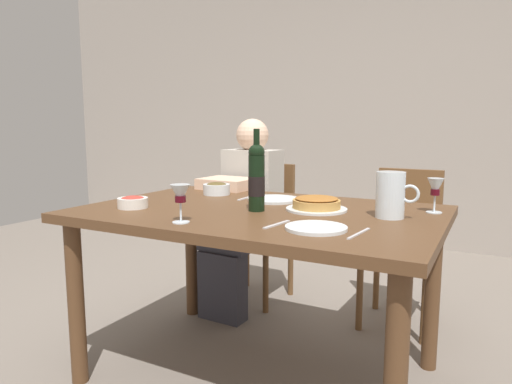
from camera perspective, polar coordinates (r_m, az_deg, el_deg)
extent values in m
plane|color=slate|center=(2.23, 0.39, -21.75)|extent=(8.00, 8.00, 0.00)
cube|color=#A3998E|center=(4.51, 16.77, 11.50)|extent=(8.00, 0.10, 2.80)
cube|color=brown|center=(1.97, 0.41, -2.74)|extent=(1.50, 1.00, 0.04)
cylinder|color=brown|center=(2.16, -21.54, -12.77)|extent=(0.07, 0.07, 0.72)
cylinder|color=brown|center=(2.75, -8.06, -7.79)|extent=(0.07, 0.07, 0.72)
cylinder|color=brown|center=(2.27, 21.12, -11.71)|extent=(0.07, 0.07, 0.72)
cylinder|color=black|center=(1.91, 0.07, 1.10)|extent=(0.07, 0.07, 0.23)
sphere|color=black|center=(1.90, 0.07, 4.98)|extent=(0.07, 0.07, 0.07)
cylinder|color=black|center=(1.90, 0.07, 6.57)|extent=(0.03, 0.03, 0.09)
cylinder|color=black|center=(1.91, 0.07, 0.75)|extent=(0.07, 0.07, 0.08)
cylinder|color=silver|center=(1.84, 16.41, -0.35)|extent=(0.11, 0.11, 0.18)
cylinder|color=silver|center=(1.85, 16.37, -1.35)|extent=(0.10, 0.10, 0.11)
torus|color=silver|center=(1.83, 18.67, -0.23)|extent=(0.07, 0.01, 0.07)
cylinder|color=silver|center=(1.96, 7.55, -2.13)|extent=(0.26, 0.26, 0.01)
cylinder|color=#C18E47|center=(1.95, 7.56, -1.48)|extent=(0.20, 0.20, 0.03)
ellipsoid|color=#9E6028|center=(1.95, 7.57, -0.80)|extent=(0.18, 0.18, 0.02)
cylinder|color=white|center=(2.07, -15.12, -1.31)|extent=(0.13, 0.13, 0.04)
ellipsoid|color=#B2382D|center=(2.06, -15.13, -0.89)|extent=(0.11, 0.11, 0.03)
cylinder|color=silver|center=(2.39, -4.94, 0.33)|extent=(0.14, 0.14, 0.05)
ellipsoid|color=brown|center=(2.39, -4.95, 0.79)|extent=(0.11, 0.11, 0.04)
cylinder|color=silver|center=(1.71, -9.34, -3.74)|extent=(0.06, 0.06, 0.00)
cylinder|color=silver|center=(1.71, -9.37, -2.52)|extent=(0.01, 0.01, 0.07)
cone|color=silver|center=(1.70, -9.43, -0.21)|extent=(0.07, 0.07, 0.07)
cylinder|color=#470A14|center=(1.70, -9.41, -0.86)|extent=(0.04, 0.04, 0.02)
cylinder|color=silver|center=(2.02, 21.32, -2.38)|extent=(0.06, 0.06, 0.00)
cylinder|color=silver|center=(2.02, 21.37, -1.40)|extent=(0.01, 0.01, 0.07)
cone|color=silver|center=(2.01, 21.47, 0.57)|extent=(0.07, 0.07, 0.07)
cylinder|color=#470A14|center=(2.01, 21.44, -0.01)|extent=(0.04, 0.04, 0.03)
cylinder|color=silver|center=(1.60, 7.51, -4.45)|extent=(0.22, 0.22, 0.01)
cylinder|color=silver|center=(2.19, 2.22, -0.93)|extent=(0.25, 0.25, 0.01)
cube|color=silver|center=(1.65, 2.61, -4.07)|extent=(0.04, 0.16, 0.00)
cube|color=silver|center=(1.55, 12.72, -5.07)|extent=(0.03, 0.18, 0.00)
cube|color=silver|center=(2.13, 5.85, -1.32)|extent=(0.03, 0.18, 0.00)
cube|color=silver|center=(2.26, -1.21, -0.73)|extent=(0.02, 0.16, 0.00)
cube|color=brown|center=(2.94, -0.06, -4.66)|extent=(0.42, 0.42, 0.02)
cube|color=brown|center=(3.06, 1.69, -0.15)|extent=(0.36, 0.05, 0.40)
cylinder|color=brown|center=(2.95, -4.65, -9.37)|extent=(0.04, 0.04, 0.45)
cylinder|color=brown|center=(2.78, 1.21, -10.47)|extent=(0.04, 0.04, 0.45)
cylinder|color=brown|center=(3.22, -1.15, -7.82)|extent=(0.04, 0.04, 0.45)
cylinder|color=brown|center=(3.06, 4.34, -8.68)|extent=(0.04, 0.04, 0.45)
cube|color=#B7B2A8|center=(2.85, -0.44, 0.28)|extent=(0.35, 0.21, 0.50)
sphere|color=beige|center=(2.83, -0.45, 7.12)|extent=(0.20, 0.20, 0.20)
cube|color=#33333D|center=(2.74, -2.47, -5.38)|extent=(0.32, 0.39, 0.14)
cube|color=#33333D|center=(2.70, -4.20, -11.60)|extent=(0.28, 0.13, 0.40)
cube|color=beige|center=(2.61, -3.59, 1.07)|extent=(0.30, 0.25, 0.06)
cube|color=brown|center=(2.66, 17.58, -6.39)|extent=(0.41, 0.41, 0.02)
cube|color=brown|center=(2.80, 18.58, -1.35)|extent=(0.36, 0.04, 0.40)
cylinder|color=brown|center=(2.61, 12.81, -11.88)|extent=(0.04, 0.04, 0.45)
cylinder|color=brown|center=(2.54, 20.33, -12.77)|extent=(0.04, 0.04, 0.45)
cylinder|color=brown|center=(2.92, 14.81, -9.77)|extent=(0.04, 0.04, 0.45)
cylinder|color=brown|center=(2.86, 21.50, -10.47)|extent=(0.04, 0.04, 0.45)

